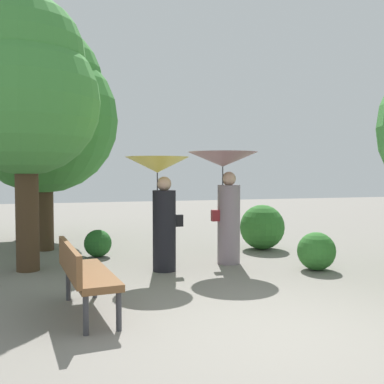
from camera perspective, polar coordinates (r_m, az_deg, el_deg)
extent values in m
plane|color=slate|center=(4.91, 12.42, -17.30)|extent=(40.00, 40.00, 0.00)
cylinder|color=black|center=(7.50, -3.55, -4.94)|extent=(0.39, 0.39, 1.35)
sphere|color=tan|center=(7.43, -3.57, 1.05)|extent=(0.24, 0.24, 0.24)
cylinder|color=#333338|center=(7.41, -4.42, -0.46)|extent=(0.02, 0.02, 0.76)
cone|color=#D8C64C|center=(7.40, -4.44, 3.49)|extent=(1.06, 1.06, 0.26)
cube|color=black|center=(7.55, -1.71, -3.65)|extent=(0.14, 0.10, 0.20)
cylinder|color=gray|center=(8.10, 4.70, -4.13)|extent=(0.40, 0.40, 1.42)
sphere|color=tan|center=(8.04, 4.72, 1.70)|extent=(0.25, 0.25, 0.25)
cylinder|color=#333338|center=(8.00, 3.93, 0.31)|extent=(0.02, 0.02, 0.82)
cone|color=gray|center=(7.99, 3.94, 4.18)|extent=(1.25, 1.25, 0.26)
cube|color=maroon|center=(7.97, 2.99, -3.01)|extent=(0.14, 0.10, 0.20)
cylinder|color=#38383D|center=(4.89, -9.31, -14.60)|extent=(0.06, 0.06, 0.44)
cylinder|color=#38383D|center=(4.83, -13.37, -14.87)|extent=(0.06, 0.06, 0.44)
cylinder|color=#38383D|center=(6.16, -12.28, -10.99)|extent=(0.06, 0.06, 0.44)
cylinder|color=#38383D|center=(6.11, -15.48, -11.14)|extent=(0.06, 0.06, 0.44)
cube|color=brown|center=(5.43, -12.78, -10.26)|extent=(0.62, 1.54, 0.08)
cube|color=brown|center=(5.36, -15.36, -8.34)|extent=(0.24, 1.50, 0.35)
cylinder|color=#42301E|center=(9.86, -18.36, 3.53)|extent=(0.37, 0.37, 3.67)
sphere|color=#387F33|center=(9.92, -18.44, 8.84)|extent=(3.09, 3.09, 3.09)
sphere|color=#387F33|center=(10.03, -18.50, 13.01)|extent=(2.48, 2.48, 2.48)
cylinder|color=#42301E|center=(7.92, -20.35, 4.07)|extent=(0.38, 0.38, 3.76)
sphere|color=#428C3D|center=(8.00, -20.47, 10.82)|extent=(2.45, 2.45, 2.45)
sphere|color=#428C3D|center=(8.14, -20.56, 16.07)|extent=(1.96, 1.96, 1.96)
cylinder|color=brown|center=(11.65, -20.37, 5.37)|extent=(0.45, 0.45, 4.49)
sphere|color=#2D6B28|center=(11.75, -20.46, 10.84)|extent=(3.67, 3.67, 3.67)
sphere|color=#2D6B28|center=(11.92, -20.54, 15.12)|extent=(2.94, 2.94, 2.94)
sphere|color=#2D6B28|center=(9.66, 8.92, -4.43)|extent=(0.95, 0.95, 0.95)
sphere|color=#2D6B28|center=(7.87, 15.56, -7.27)|extent=(0.64, 0.64, 0.64)
sphere|color=#235B23|center=(8.92, -11.90, -6.41)|extent=(0.53, 0.53, 0.53)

